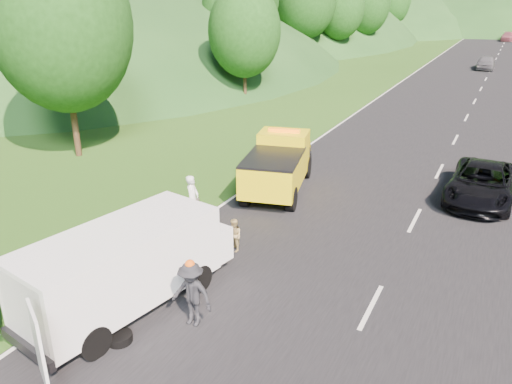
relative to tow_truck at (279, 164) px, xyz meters
The scene contains 13 objects.
ground 5.35m from the tow_truck, 59.62° to the right, with size 320.00×320.00×0.00m, color #38661E.
road_surface 35.96m from the tow_truck, 80.97° to the left, with size 14.00×200.00×0.02m, color black.
tree_line_left 57.87m from the tow_truck, 106.42° to the left, with size 14.00×140.00×14.00m, color #245A1A, non-canonical shape.
tow_truck is the anchor object (origin of this frame).
white_van 9.30m from the tow_truck, 89.81° to the right, with size 3.82×6.72×2.25m.
woman 4.58m from the tow_truck, 108.48° to the right, with size 0.63×0.46×1.74m, color white.
child 5.64m from the tow_truck, 79.96° to the right, with size 0.52×0.41×1.07m, color tan.
worker 9.46m from the tow_truck, 78.34° to the right, with size 1.09×0.63×1.69m, color black.
suitcase 4.14m from the tow_truck, 115.65° to the right, with size 0.39×0.22×0.63m, color #605A48.
spare_tire 10.64m from the tow_truck, 85.93° to the right, with size 0.59×0.59×0.20m, color black.
passing_suv 8.08m from the tow_truck, 19.24° to the left, with size 2.37×5.14×1.43m, color black.
dist_car_a 42.86m from the tow_truck, 83.17° to the left, with size 1.73×4.29×1.46m, color #4F4E54.
dist_car_c 82.20m from the tow_truck, 85.83° to the left, with size 2.04×5.02×1.46m, color #88444E.
Camera 1 is at (5.30, -13.13, 7.60)m, focal length 35.00 mm.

